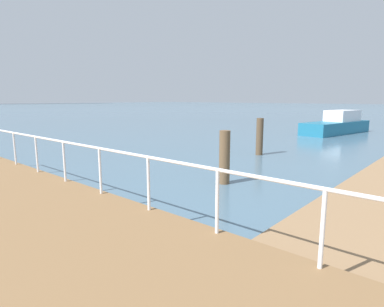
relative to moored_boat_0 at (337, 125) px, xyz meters
name	(u,v)px	position (x,y,z in m)	size (l,w,h in m)	color
ground_plane	(61,153)	(-17.65, 6.97, -0.63)	(300.00, 300.00, 0.00)	slate
boardwalk_railing	(264,193)	(-20.80, -5.39, 0.60)	(0.06, 21.56, 1.08)	white
dock_piling_1	(225,157)	(-17.02, -2.01, 0.17)	(0.32, 0.32, 1.61)	brown
dock_piling_3	(260,137)	(-11.87, -0.28, 0.20)	(0.32, 0.32, 1.67)	brown
moored_boat_0	(337,125)	(0.00, 0.00, 0.00)	(6.90, 3.03, 1.68)	#1E6B8C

